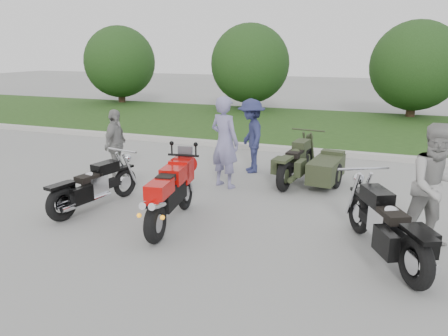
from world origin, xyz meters
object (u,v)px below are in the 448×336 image
(person_denim, at_px, (251,136))
(person_back, at_px, (116,144))
(person_stripe, at_px, (225,142))
(person_grey, at_px, (436,187))
(sportbike_red, at_px, (170,192))
(cruiser_sidecar, at_px, (313,167))
(cruiser_left, at_px, (92,188))
(cruiser_right, at_px, (388,229))

(person_denim, height_order, person_back, person_denim)
(person_stripe, height_order, person_grey, person_stripe)
(sportbike_red, xyz_separation_m, person_stripe, (0.09, 2.34, 0.39))
(sportbike_red, xyz_separation_m, cruiser_sidecar, (1.85, 3.12, -0.18))
(sportbike_red, distance_m, cruiser_left, 1.73)
(sportbike_red, xyz_separation_m, cruiser_left, (-1.71, 0.17, -0.17))
(cruiser_sidecar, xyz_separation_m, person_grey, (2.18, -2.43, 0.53))
(person_denim, bearing_deg, cruiser_left, -57.82)
(cruiser_left, relative_size, person_denim, 1.20)
(sportbike_red, height_order, person_grey, person_grey)
(person_back, bearing_deg, cruiser_right, -118.79)
(cruiser_right, xyz_separation_m, person_grey, (0.60, 0.72, 0.47))
(cruiser_sidecar, xyz_separation_m, person_denim, (-1.58, 0.53, 0.47))
(cruiser_left, distance_m, cruiser_sidecar, 4.62)
(person_stripe, xyz_separation_m, person_grey, (3.94, -1.65, -0.04))
(cruiser_left, distance_m, person_back, 2.04)
(cruiser_right, height_order, person_grey, person_grey)
(person_denim, bearing_deg, cruiser_right, 12.32)
(cruiser_right, height_order, person_stripe, person_stripe)
(cruiser_left, height_order, person_back, person_back)
(cruiser_right, distance_m, person_stripe, 4.13)
(sportbike_red, height_order, person_back, person_back)
(cruiser_left, bearing_deg, person_grey, 16.65)
(person_stripe, distance_m, person_denim, 1.33)
(person_grey, bearing_deg, cruiser_right, -152.83)
(cruiser_sidecar, bearing_deg, person_denim, 167.86)
(person_grey, distance_m, person_back, 6.60)
(cruiser_sidecar, bearing_deg, cruiser_left, -133.89)
(person_grey, height_order, person_back, person_grey)
(cruiser_left, xyz_separation_m, cruiser_sidecar, (3.56, 2.95, -0.01))
(cruiser_sidecar, relative_size, person_back, 1.44)
(cruiser_sidecar, distance_m, person_denim, 1.73)
(cruiser_left, xyz_separation_m, person_denim, (1.98, 3.48, 0.46))
(person_grey, bearing_deg, cruiser_left, 162.23)
(person_denim, distance_m, person_back, 3.15)
(sportbike_red, height_order, cruiser_right, sportbike_red)
(cruiser_right, xyz_separation_m, person_stripe, (-3.34, 2.37, 0.51))
(sportbike_red, distance_m, cruiser_right, 3.42)
(person_denim, bearing_deg, sportbike_red, -32.43)
(person_stripe, xyz_separation_m, person_back, (-2.52, -0.31, -0.18))
(cruiser_sidecar, height_order, person_back, person_back)
(cruiser_left, xyz_separation_m, person_grey, (5.74, 0.52, 0.52))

